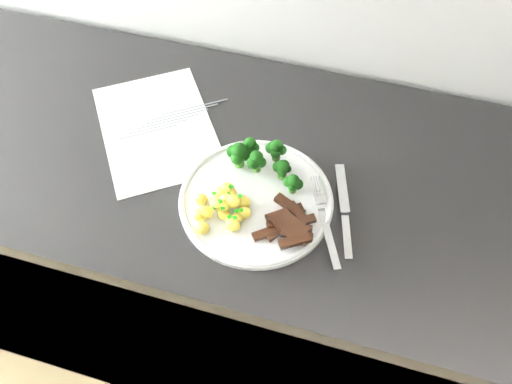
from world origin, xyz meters
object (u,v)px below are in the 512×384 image
at_px(broccoli, 262,158).
at_px(fork, 326,224).
at_px(beef_strips, 290,224).
at_px(counter, 249,270).
at_px(potatoes, 222,207).
at_px(knife, 345,221).
at_px(recipe_paper, 157,128).
at_px(plate, 256,199).

bearing_deg(broccoli, fork, -32.46).
bearing_deg(beef_strips, counter, 133.65).
distance_m(counter, fork, 0.50).
xyz_separation_m(potatoes, beef_strips, (0.12, -0.00, -0.00)).
relative_size(counter, knife, 12.12).
relative_size(recipe_paper, potatoes, 3.29).
xyz_separation_m(recipe_paper, plate, (0.24, -0.12, 0.01)).
xyz_separation_m(recipe_paper, broccoli, (0.23, -0.05, 0.04)).
height_order(counter, beef_strips, beef_strips).
relative_size(broccoli, potatoes, 1.35).
bearing_deg(knife, counter, 158.85).
distance_m(potatoes, knife, 0.22).
height_order(counter, knife, knife).
height_order(broccoli, beef_strips, broccoli).
bearing_deg(beef_strips, recipe_paper, 153.10).
xyz_separation_m(counter, plate, (0.04, -0.08, 0.45)).
xyz_separation_m(broccoli, fork, (0.14, -0.09, -0.03)).
height_order(broccoli, potatoes, broccoli).
height_order(plate, beef_strips, beef_strips).
bearing_deg(beef_strips, potatoes, 179.92).
bearing_deg(potatoes, counter, 86.05).
relative_size(broccoli, fork, 0.84).
xyz_separation_m(recipe_paper, potatoes, (0.19, -0.16, 0.02)).
bearing_deg(plate, counter, 118.04).
bearing_deg(counter, fork, -30.17).
distance_m(plate, potatoes, 0.07).
xyz_separation_m(broccoli, knife, (0.17, -0.07, -0.04)).
bearing_deg(recipe_paper, fork, -20.66).
height_order(fork, knife, fork).
xyz_separation_m(recipe_paper, fork, (0.37, -0.14, 0.02)).
xyz_separation_m(counter, potatoes, (-0.01, -0.12, 0.46)).
bearing_deg(knife, broccoli, 158.50).
relative_size(beef_strips, knife, 0.59).
height_order(recipe_paper, broccoli, broccoli).
height_order(recipe_paper, beef_strips, beef_strips).
xyz_separation_m(counter, knife, (0.20, -0.08, 0.45)).
height_order(recipe_paper, knife, knife).
height_order(counter, fork, fork).
height_order(plate, fork, fork).
height_order(potatoes, knife, potatoes).
bearing_deg(fork, broccoli, 147.54).
bearing_deg(fork, knife, 34.91).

